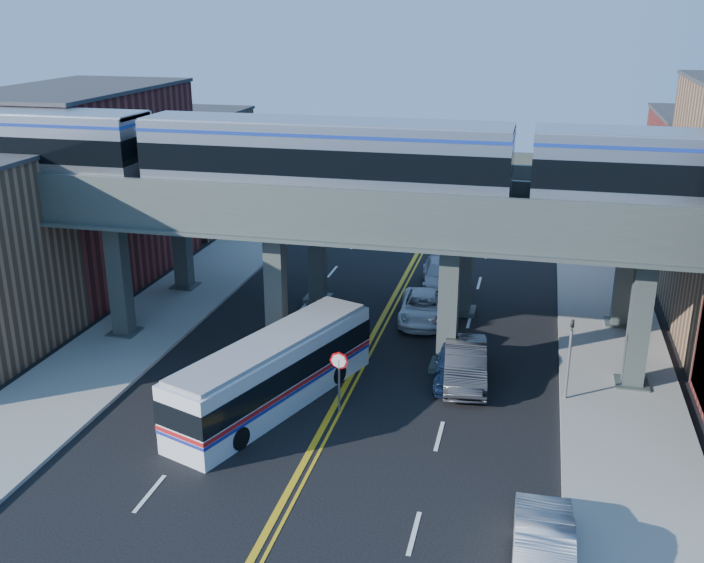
{
  "coord_description": "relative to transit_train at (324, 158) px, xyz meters",
  "views": [
    {
      "loc": [
        7.38,
        -24.28,
        15.5
      ],
      "look_at": [
        0.12,
        5.97,
        4.55
      ],
      "focal_mm": 40.0,
      "sensor_mm": 36.0,
      "label": 1
    }
  ],
  "objects": [
    {
      "name": "building_west_b",
      "position": [
        -16.9,
        8.0,
        -3.85
      ],
      "size": [
        8.0,
        14.0,
        11.0
      ],
      "primitive_type": "cube",
      "color": "maroon",
      "rests_on": "ground"
    },
    {
      "name": "car_lane_c",
      "position": [
        3.69,
        5.5,
        -8.66
      ],
      "size": [
        2.73,
        5.18,
        1.39
      ],
      "primitive_type": "imported",
      "rotation": [
        0.0,
        0.0,
        0.09
      ],
      "color": "white",
      "rests_on": "ground"
    },
    {
      "name": "car_parked_curb",
      "position": [
        9.96,
        -12.63,
        -8.55
      ],
      "size": [
        1.77,
        4.91,
        1.61
      ],
      "primitive_type": "imported",
      "rotation": [
        0.0,
        0.0,
        3.15
      ],
      "color": "#9E9DA2",
      "rests_on": "ground"
    },
    {
      "name": "transit_train",
      "position": [
        0.0,
        0.0,
        0.0
      ],
      "size": [
        49.3,
        3.09,
        3.61
      ],
      "color": "black",
      "rests_on": "elevated_viaduct_near"
    },
    {
      "name": "sidewalk_east",
      "position": [
        13.1,
        2.0,
        -9.27
      ],
      "size": [
        5.0,
        70.0,
        0.16
      ],
      "primitive_type": "cube",
      "color": "gray",
      "rests_on": "ground"
    },
    {
      "name": "stop_sign",
      "position": [
        1.9,
        -5.0,
        -7.59
      ],
      "size": [
        0.76,
        0.09,
        2.63
      ],
      "color": "slate",
      "rests_on": "ground"
    },
    {
      "name": "sidewalk_west",
      "position": [
        -9.9,
        2.0,
        -9.27
      ],
      "size": [
        5.0,
        70.0,
        0.16
      ],
      "primitive_type": "cube",
      "color": "gray",
      "rests_on": "ground"
    },
    {
      "name": "traffic_signal",
      "position": [
        10.8,
        -2.0,
        -7.05
      ],
      "size": [
        0.15,
        0.18,
        4.1
      ],
      "color": "slate",
      "rests_on": "ground"
    },
    {
      "name": "car_lane_d",
      "position": [
        3.99,
        10.75,
        -8.57
      ],
      "size": [
        2.91,
        5.63,
        1.56
      ],
      "primitive_type": "imported",
      "rotation": [
        0.0,
        0.0,
        0.14
      ],
      "color": "#B7B6BB",
      "rests_on": "ground"
    },
    {
      "name": "building_west_c",
      "position": [
        -16.9,
        21.0,
        -5.35
      ],
      "size": [
        8.0,
        10.0,
        8.0
      ],
      "primitive_type": "cube",
      "color": "#8C6648",
      "rests_on": "ground"
    },
    {
      "name": "transit_bus",
      "position": [
        -0.83,
        -5.02,
        -7.92
      ],
      "size": [
        5.92,
        10.95,
        2.77
      ],
      "rotation": [
        0.0,
        0.0,
        1.22
      ],
      "color": "silver",
      "rests_on": "ground"
    },
    {
      "name": "ground",
      "position": [
        1.6,
        -8.0,
        -9.35
      ],
      "size": [
        120.0,
        120.0,
        0.0
      ],
      "primitive_type": "plane",
      "color": "black",
      "rests_on": "ground"
    },
    {
      "name": "elevated_viaduct_far",
      "position": [
        1.6,
        7.0,
        -2.88
      ],
      "size": [
        52.0,
        3.6,
        7.4
      ],
      "color": "#38423F",
      "rests_on": "ground"
    },
    {
      "name": "car_lane_a",
      "position": [
        6.18,
        -1.0,
        -8.53
      ],
      "size": [
        2.36,
        4.96,
        1.64
      ],
      "primitive_type": "imported",
      "rotation": [
        0.0,
        0.0,
        0.09
      ],
      "color": "#0E1B35",
      "rests_on": "ground"
    },
    {
      "name": "elevated_viaduct_near",
      "position": [
        1.6,
        0.0,
        -2.88
      ],
      "size": [
        52.0,
        3.6,
        7.4
      ],
      "color": "#38423F",
      "rests_on": "ground"
    },
    {
      "name": "car_lane_b",
      "position": [
        6.56,
        -1.12,
        -8.5
      ],
      "size": [
        2.32,
        5.3,
        1.69
      ],
      "primitive_type": "imported",
      "rotation": [
        0.0,
        0.0,
        0.11
      ],
      "color": "#2A2A2C",
      "rests_on": "ground"
    }
  ]
}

